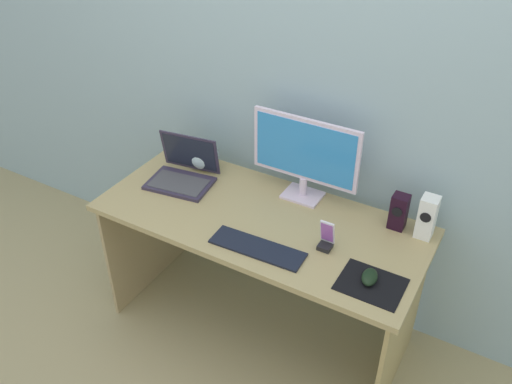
# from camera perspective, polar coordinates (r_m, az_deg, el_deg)

# --- Properties ---
(ground_plane) EXTENTS (8.00, 8.00, 0.00)m
(ground_plane) POSITION_cam_1_polar(r_m,az_deg,el_deg) (2.93, 0.38, -13.84)
(ground_plane) COLOR tan
(wall_back) EXTENTS (6.00, 0.04, 2.50)m
(wall_back) POSITION_cam_1_polar(r_m,az_deg,el_deg) (2.48, 5.13, 12.17)
(wall_back) COLOR #95B3BD
(wall_back) RESTS_ON ground_plane
(desk) EXTENTS (1.49, 0.65, 0.71)m
(desk) POSITION_cam_1_polar(r_m,az_deg,el_deg) (2.53, 0.43, -5.20)
(desk) COLOR tan
(desk) RESTS_ON ground_plane
(monitor) EXTENTS (0.52, 0.14, 0.41)m
(monitor) POSITION_cam_1_polar(r_m,az_deg,el_deg) (2.46, 5.17, 3.94)
(monitor) COLOR silver
(monitor) RESTS_ON desk
(speaker_right) EXTENTS (0.07, 0.08, 0.20)m
(speaker_right) POSITION_cam_1_polar(r_m,az_deg,el_deg) (2.39, 17.56, -2.53)
(speaker_right) COLOR white
(speaker_right) RESTS_ON desk
(speaker_near_monitor) EXTENTS (0.07, 0.07, 0.16)m
(speaker_near_monitor) POSITION_cam_1_polar(r_m,az_deg,el_deg) (2.42, 14.80, -2.01)
(speaker_near_monitor) COLOR black
(speaker_near_monitor) RESTS_ON desk
(laptop) EXTENTS (0.34, 0.29, 0.22)m
(laptop) POSITION_cam_1_polar(r_m,az_deg,el_deg) (2.68, -7.68, 2.01)
(laptop) COLOR #332C42
(laptop) RESTS_ON desk
(fishbowl) EXTENTS (0.15, 0.15, 0.15)m
(fishbowl) POSITION_cam_1_polar(r_m,az_deg,el_deg) (2.77, -5.51, 3.90)
(fishbowl) COLOR silver
(fishbowl) RESTS_ON desk
(keyboard_external) EXTENTS (0.41, 0.14, 0.01)m
(keyboard_external) POSITION_cam_1_polar(r_m,az_deg,el_deg) (2.27, 0.15, -5.90)
(keyboard_external) COLOR black
(keyboard_external) RESTS_ON desk
(mousepad) EXTENTS (0.25, 0.20, 0.00)m
(mousepad) POSITION_cam_1_polar(r_m,az_deg,el_deg) (2.16, 12.02, -9.47)
(mousepad) COLOR black
(mousepad) RESTS_ON desk
(mouse) EXTENTS (0.07, 0.11, 0.04)m
(mouse) POSITION_cam_1_polar(r_m,az_deg,el_deg) (2.16, 11.87, -8.74)
(mouse) COLOR black
(mouse) RESTS_ON mousepad
(phone_in_dock) EXTENTS (0.06, 0.06, 0.14)m
(phone_in_dock) POSITION_cam_1_polar(r_m,az_deg,el_deg) (2.27, 7.41, -4.90)
(phone_in_dock) COLOR black
(phone_in_dock) RESTS_ON desk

